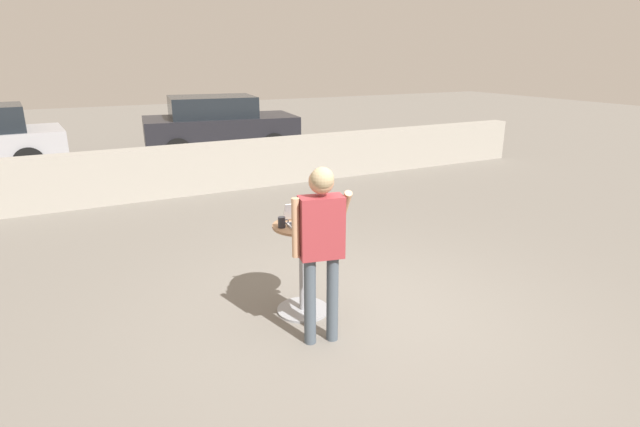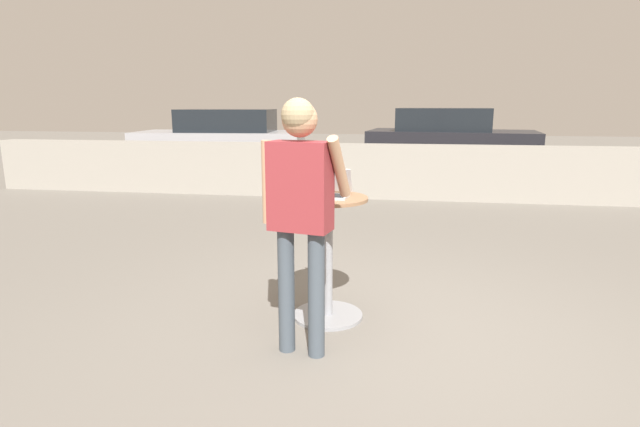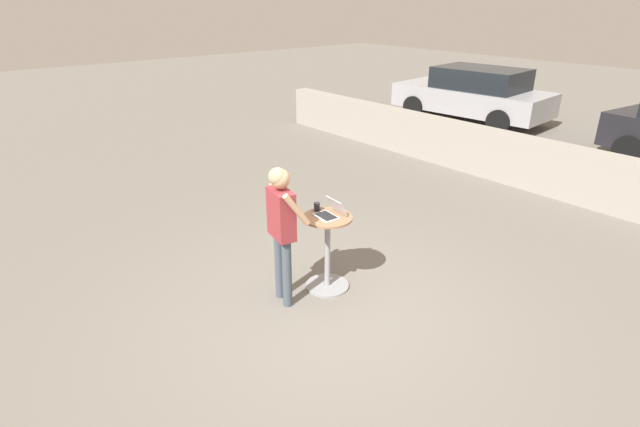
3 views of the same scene
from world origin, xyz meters
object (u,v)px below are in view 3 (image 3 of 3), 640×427
at_px(cafe_table, 327,250).
at_px(laptop, 330,212).
at_px(coffee_mug, 317,207).
at_px(standing_person, 281,220).
at_px(parked_car_further_down, 474,94).

distance_m(cafe_table, laptop, 0.50).
height_order(laptop, coffee_mug, laptop).
relative_size(standing_person, parked_car_further_down, 0.38).
xyz_separation_m(coffee_mug, standing_person, (0.12, -0.61, 0.05)).
height_order(coffee_mug, parked_car_further_down, parked_car_further_down).
bearing_deg(coffee_mug, standing_person, -79.18).
height_order(coffee_mug, standing_person, standing_person).
relative_size(cafe_table, laptop, 2.89).
relative_size(laptop, standing_person, 0.20).
height_order(cafe_table, laptop, laptop).
distance_m(coffee_mug, parked_car_further_down, 9.86).
bearing_deg(coffee_mug, parked_car_further_down, 113.33).
relative_size(coffee_mug, parked_car_further_down, 0.03).
distance_m(laptop, coffee_mug, 0.22).
xyz_separation_m(laptop, coffee_mug, (-0.22, -0.02, 0.01)).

